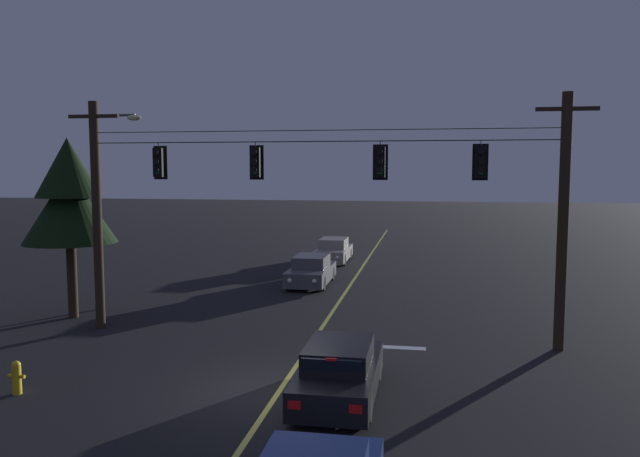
% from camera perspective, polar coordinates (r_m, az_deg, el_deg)
% --- Properties ---
extents(ground_plane, '(180.00, 180.00, 0.00)m').
position_cam_1_polar(ground_plane, '(15.87, -3.87, -14.89)').
color(ground_plane, black).
extents(lane_centre_stripe, '(0.14, 60.00, 0.01)m').
position_cam_1_polar(lane_centre_stripe, '(26.26, 1.90, -6.60)').
color(lane_centre_stripe, '#D1C64C').
rests_on(lane_centre_stripe, ground).
extents(stop_bar_paint, '(3.40, 0.36, 0.01)m').
position_cam_1_polar(stop_bar_paint, '(19.68, 4.73, -10.79)').
color(stop_bar_paint, silver).
rests_on(stop_bar_paint, ground).
extents(signal_span_assembly, '(16.99, 0.32, 7.80)m').
position_cam_1_polar(signal_span_assembly, '(19.80, -0.50, 1.25)').
color(signal_span_assembly, '#2D2116').
rests_on(signal_span_assembly, ground).
extents(traffic_light_leftmost, '(0.48, 0.41, 1.22)m').
position_cam_1_polar(traffic_light_leftmost, '(21.32, -14.71, 5.93)').
color(traffic_light_leftmost, black).
extents(traffic_light_left_inner, '(0.48, 0.41, 1.22)m').
position_cam_1_polar(traffic_light_left_inner, '(20.17, -5.99, 6.11)').
color(traffic_light_left_inner, black).
extents(traffic_light_centre, '(0.48, 0.41, 1.22)m').
position_cam_1_polar(traffic_light_centre, '(19.45, 5.58, 6.14)').
color(traffic_light_centre, black).
extents(traffic_light_right_inner, '(0.48, 0.41, 1.22)m').
position_cam_1_polar(traffic_light_right_inner, '(19.46, 14.64, 5.98)').
color(traffic_light_right_inner, black).
extents(car_waiting_near_lane, '(1.80, 4.33, 1.39)m').
position_cam_1_polar(car_waiting_near_lane, '(15.28, 1.80, -13.12)').
color(car_waiting_near_lane, black).
rests_on(car_waiting_near_lane, ground).
extents(car_oncoming_lead, '(1.80, 4.42, 1.39)m').
position_cam_1_polar(car_oncoming_lead, '(29.53, -0.84, -3.95)').
color(car_oncoming_lead, '#4C4C51').
rests_on(car_oncoming_lead, ground).
extents(car_oncoming_trailing, '(1.80, 4.42, 1.39)m').
position_cam_1_polar(car_oncoming_trailing, '(36.66, 1.25, -2.08)').
color(car_oncoming_trailing, gray).
rests_on(car_oncoming_trailing, ground).
extents(street_lamp_corner, '(2.11, 0.30, 7.67)m').
position_cam_1_polar(street_lamp_corner, '(25.26, -19.54, 3.20)').
color(street_lamp_corner, '#4C4F54').
rests_on(street_lamp_corner, ground).
extents(tree_verge_far, '(3.36, 3.36, 6.66)m').
position_cam_1_polar(tree_verge_far, '(24.42, -22.21, 2.78)').
color(tree_verge_far, '#332316').
rests_on(tree_verge_far, ground).
extents(fire_hydrant, '(0.44, 0.22, 0.84)m').
position_cam_1_polar(fire_hydrant, '(17.28, -26.26, -12.19)').
color(fire_hydrant, gold).
rests_on(fire_hydrant, ground).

